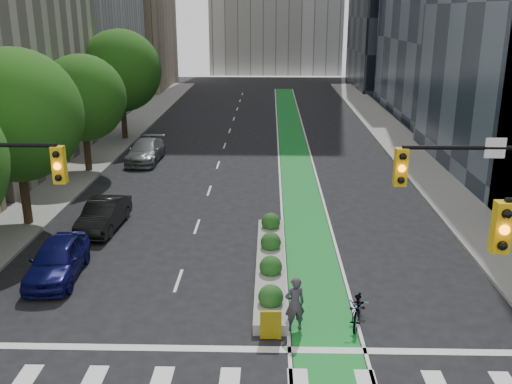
# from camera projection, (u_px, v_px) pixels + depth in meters

# --- Properties ---
(ground) EXTENTS (160.00, 160.00, 0.00)m
(ground) POSITION_uv_depth(u_px,v_px,m) (231.00, 372.00, 17.05)
(ground) COLOR black
(ground) RESTS_ON ground
(sidewalk_left) EXTENTS (3.60, 90.00, 0.15)m
(sidewalk_left) POSITION_uv_depth(u_px,v_px,m) (91.00, 160.00, 41.12)
(sidewalk_left) COLOR gray
(sidewalk_left) RESTS_ON ground
(sidewalk_right) EXTENTS (3.60, 90.00, 0.15)m
(sidewalk_right) POSITION_uv_depth(u_px,v_px,m) (419.00, 162.00, 40.57)
(sidewalk_right) COLOR gray
(sidewalk_right) RESTS_ON ground
(bike_lane_paint) EXTENTS (2.20, 70.00, 0.01)m
(bike_lane_paint) POSITION_uv_depth(u_px,v_px,m) (293.00, 146.00, 45.56)
(bike_lane_paint) COLOR #177F2B
(bike_lane_paint) RESTS_ON ground
(tree_mid) EXTENTS (6.40, 6.40, 8.78)m
(tree_mid) POSITION_uv_depth(u_px,v_px,m) (15.00, 116.00, 27.05)
(tree_mid) COLOR black
(tree_mid) RESTS_ON ground
(tree_midfar) EXTENTS (5.60, 5.60, 7.76)m
(tree_midfar) POSITION_uv_depth(u_px,v_px,m) (82.00, 98.00, 36.77)
(tree_midfar) COLOR black
(tree_midfar) RESTS_ON ground
(tree_far) EXTENTS (6.60, 6.60, 9.00)m
(tree_far) POSITION_uv_depth(u_px,v_px,m) (121.00, 71.00, 46.07)
(tree_far) COLOR black
(tree_far) RESTS_ON ground
(median_planter) EXTENTS (1.20, 10.26, 1.10)m
(median_planter) POSITION_uv_depth(u_px,v_px,m) (271.00, 262.00, 23.61)
(median_planter) COLOR gray
(median_planter) RESTS_ON ground
(bicycle) EXTENTS (1.22, 2.26, 1.13)m
(bicycle) POSITION_uv_depth(u_px,v_px,m) (358.00, 307.00, 19.63)
(bicycle) COLOR gray
(bicycle) RESTS_ON ground
(cyclist) EXTENTS (0.82, 0.66, 1.94)m
(cyclist) POSITION_uv_depth(u_px,v_px,m) (295.00, 304.00, 19.04)
(cyclist) COLOR #37323C
(cyclist) RESTS_ON ground
(parked_car_left_near) EXTENTS (2.14, 4.69, 1.56)m
(parked_car_left_near) POSITION_uv_depth(u_px,v_px,m) (57.00, 259.00, 22.90)
(parked_car_left_near) COLOR #0C0E4B
(parked_car_left_near) RESTS_ON ground
(parked_car_left_mid) EXTENTS (1.81, 4.56, 1.48)m
(parked_car_left_mid) POSITION_uv_depth(u_px,v_px,m) (104.00, 215.00, 28.06)
(parked_car_left_mid) COLOR black
(parked_car_left_mid) RESTS_ON ground
(parked_car_left_far) EXTENTS (2.22, 5.29, 1.52)m
(parked_car_left_far) POSITION_uv_depth(u_px,v_px,m) (146.00, 151.00, 40.65)
(parked_car_left_far) COLOR slate
(parked_car_left_far) RESTS_ON ground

